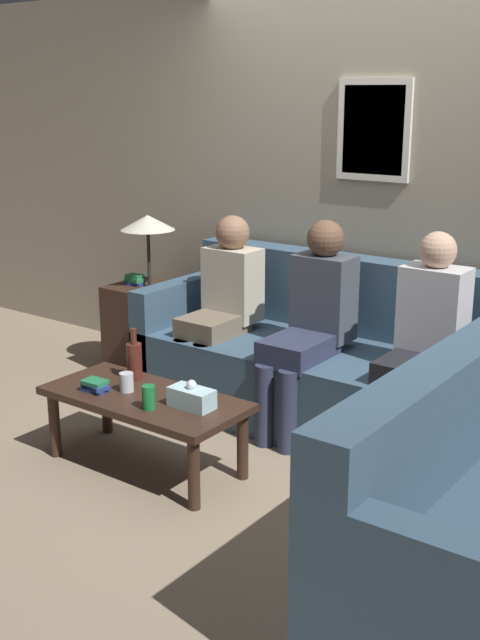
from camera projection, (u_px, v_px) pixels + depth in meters
The scene contains 14 objects.
ground_plane at pixel (276, 449), 4.47m from camera, with size 16.00×16.00×0.00m, color gray.
wall_back at pixel (374, 196), 4.93m from camera, with size 9.00×0.08×2.60m.
couch_main at pixel (328, 367), 4.81m from camera, with size 2.27×0.95×0.95m.
coffee_table at pixel (145, 406), 4.18m from camera, with size 1.10×0.51×0.41m.
side_table_with_lamp at pixel (146, 319), 5.58m from camera, with size 0.46×0.44×1.13m.
wine_bottle at pixel (134, 360), 4.36m from camera, with size 0.08×0.08×0.29m.
drinking_glass at pixel (127, 382), 4.20m from camera, with size 0.07×0.07×0.10m.
book_stack at pixel (95, 386), 4.21m from camera, with size 0.17×0.11×0.06m.
soda_can at pixel (149, 397), 3.96m from camera, with size 0.07×0.07×0.12m.
tissue_box at pixel (192, 397), 3.99m from camera, with size 0.23×0.12×0.15m.
person_left at pixel (222, 302), 4.99m from camera, with size 0.34×0.58×1.19m.
person_middle at pixel (311, 319), 4.58m from camera, with size 0.34×0.65×1.22m.
person_right at pixel (423, 339), 4.21m from camera, with size 0.34×0.59×1.23m.
teddy_bear at pixel (373, 504), 3.58m from camera, with size 0.22×0.22×0.35m.
Camera 1 is at (2.27, -3.42, 1.93)m, focal length 45.00 mm.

